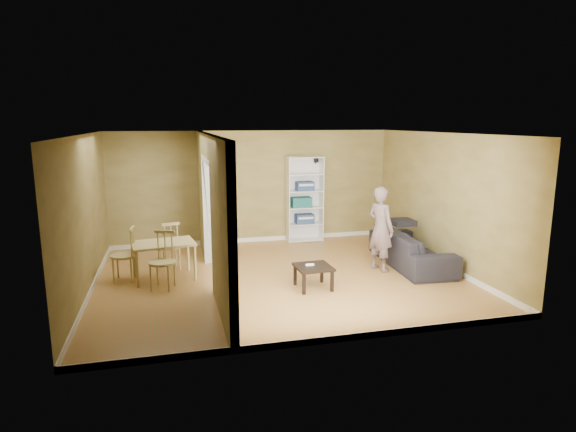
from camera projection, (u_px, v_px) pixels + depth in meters
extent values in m
plane|color=#B46E38|center=(280.00, 277.00, 8.81)|extent=(6.50, 6.50, 0.00)
plane|color=white|center=(280.00, 134.00, 8.31)|extent=(6.50, 6.50, 0.00)
plane|color=tan|center=(253.00, 187.00, 11.18)|extent=(6.50, 0.00, 6.50)
plane|color=tan|center=(330.00, 246.00, 5.94)|extent=(6.50, 0.00, 6.50)
plane|color=tan|center=(85.00, 216.00, 7.79)|extent=(0.00, 5.50, 5.50)
plane|color=tan|center=(443.00, 200.00, 9.33)|extent=(0.00, 5.50, 5.50)
cube|color=black|center=(316.00, 160.00, 11.36)|extent=(0.10, 0.10, 0.10)
imported|color=black|center=(411.00, 243.00, 9.50)|extent=(2.39, 1.14, 0.89)
imported|color=slate|center=(381.00, 222.00, 9.07)|extent=(0.84, 0.76, 1.90)
cube|color=white|center=(288.00, 200.00, 11.23)|extent=(0.02, 0.37, 2.01)
cube|color=white|center=(321.00, 198.00, 11.43)|extent=(0.02, 0.37, 2.01)
cube|color=white|center=(303.00, 198.00, 11.50)|extent=(0.85, 0.02, 2.01)
cube|color=white|center=(304.00, 240.00, 11.52)|extent=(0.81, 0.37, 0.02)
cube|color=white|center=(304.00, 224.00, 11.44)|extent=(0.81, 0.37, 0.02)
cube|color=white|center=(305.00, 207.00, 11.37)|extent=(0.81, 0.37, 0.02)
cube|color=white|center=(305.00, 191.00, 11.29)|extent=(0.81, 0.37, 0.02)
cube|color=white|center=(305.00, 174.00, 11.21)|extent=(0.81, 0.37, 0.02)
cube|color=white|center=(305.00, 157.00, 11.14)|extent=(0.81, 0.37, 0.02)
cube|color=navy|center=(304.00, 219.00, 11.42)|extent=(0.43, 0.28, 0.22)
cube|color=#0F6555|center=(301.00, 202.00, 11.32)|extent=(0.46, 0.30, 0.24)
cube|color=navy|center=(305.00, 186.00, 11.27)|extent=(0.40, 0.26, 0.21)
cube|color=black|center=(313.00, 267.00, 8.18)|extent=(0.59, 0.59, 0.04)
cube|color=black|center=(303.00, 284.00, 7.92)|extent=(0.05, 0.05, 0.36)
cube|color=black|center=(332.00, 282.00, 8.04)|extent=(0.05, 0.05, 0.36)
cube|color=black|center=(296.00, 275.00, 8.39)|extent=(0.05, 0.05, 0.36)
cube|color=black|center=(323.00, 273.00, 8.51)|extent=(0.05, 0.05, 0.36)
cube|color=white|center=(310.00, 265.00, 8.20)|extent=(0.14, 0.04, 0.03)
cube|color=tan|center=(163.00, 243.00, 8.63)|extent=(1.08, 0.72, 0.04)
cylinder|color=tan|center=(134.00, 269.00, 8.28)|extent=(0.05, 0.05, 0.64)
cylinder|color=tan|center=(193.00, 265.00, 8.51)|extent=(0.05, 0.05, 0.64)
cylinder|color=tan|center=(137.00, 259.00, 8.88)|extent=(0.05, 0.05, 0.64)
cylinder|color=tan|center=(191.00, 255.00, 9.11)|extent=(0.05, 0.05, 0.64)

